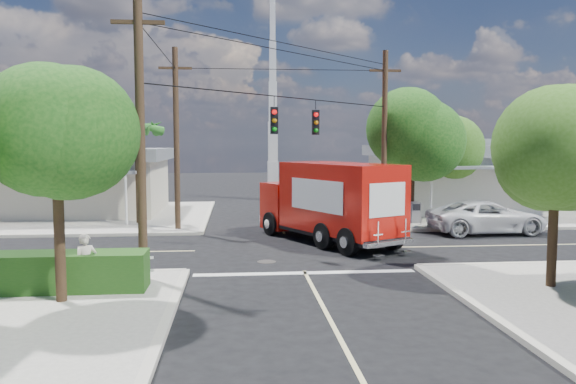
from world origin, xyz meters
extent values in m
plane|color=black|center=(0.00, 0.00, 0.00)|extent=(120.00, 120.00, 0.00)
cube|color=gray|center=(11.00, 11.00, 0.07)|extent=(14.00, 14.00, 0.14)
cube|color=beige|center=(4.00, 11.00, 0.07)|extent=(0.25, 14.00, 0.14)
cube|color=beige|center=(11.00, 4.00, 0.07)|extent=(14.00, 0.25, 0.14)
cube|color=gray|center=(-11.00, 11.00, 0.07)|extent=(14.00, 14.00, 0.14)
cube|color=beige|center=(-4.00, 11.00, 0.07)|extent=(0.25, 14.00, 0.14)
cube|color=beige|center=(-11.00, 4.00, 0.07)|extent=(14.00, 0.25, 0.14)
cube|color=beige|center=(4.00, -11.00, 0.07)|extent=(0.25, 14.00, 0.14)
cube|color=beige|center=(-4.00, -11.00, 0.07)|extent=(0.25, 14.00, 0.14)
cube|color=beige|center=(0.00, 10.00, 0.01)|extent=(0.12, 12.00, 0.01)
cube|color=beige|center=(0.00, -10.00, 0.01)|extent=(0.12, 12.00, 0.01)
cube|color=beige|center=(10.00, 0.00, 0.01)|extent=(12.00, 0.12, 0.01)
cube|color=beige|center=(-10.00, 0.00, 0.01)|extent=(12.00, 0.12, 0.01)
cube|color=silver|center=(0.00, -4.30, 0.01)|extent=(7.50, 0.40, 0.01)
cube|color=silver|center=(12.50, 12.00, 1.84)|extent=(11.00, 8.00, 3.40)
cube|color=gray|center=(12.50, 12.00, 3.89)|extent=(11.80, 8.80, 0.70)
cube|color=gray|center=(12.50, 12.00, 4.39)|extent=(6.05, 4.40, 0.50)
cube|color=gray|center=(12.50, 7.10, 3.04)|extent=(9.90, 1.80, 0.15)
cylinder|color=silver|center=(8.10, 6.30, 1.59)|extent=(0.12, 0.12, 2.90)
cube|color=beige|center=(-12.00, 12.50, 1.74)|extent=(10.00, 8.00, 3.20)
cube|color=gray|center=(-12.00, 12.50, 3.69)|extent=(10.80, 8.80, 0.70)
cube|color=gray|center=(-12.00, 12.50, 4.19)|extent=(5.50, 4.40, 0.50)
cube|color=gray|center=(-12.00, 7.60, 2.84)|extent=(9.00, 1.80, 0.15)
cylinder|color=silver|center=(-8.00, 6.80, 1.49)|extent=(0.12, 0.12, 2.70)
cube|color=silver|center=(0.50, 20.00, 1.50)|extent=(0.80, 0.80, 3.00)
cube|color=silver|center=(0.50, 20.00, 4.50)|extent=(0.70, 0.70, 3.00)
cube|color=silver|center=(0.50, 20.00, 7.50)|extent=(0.60, 0.60, 3.00)
cube|color=silver|center=(0.50, 20.00, 10.50)|extent=(0.50, 0.50, 3.00)
cube|color=silver|center=(0.50, 20.00, 13.50)|extent=(0.40, 0.40, 3.00)
cylinder|color=#422D1C|center=(-7.00, -7.50, 2.00)|extent=(0.28, 0.28, 3.71)
sphere|color=#134511|center=(-7.00, -7.50, 4.32)|extent=(3.71, 3.71, 3.71)
sphere|color=#134511|center=(-7.40, -7.30, 4.55)|extent=(3.02, 3.02, 3.02)
sphere|color=#134511|center=(-6.65, -7.80, 4.20)|extent=(3.25, 3.25, 3.25)
cylinder|color=#422D1C|center=(7.20, 6.80, 2.19)|extent=(0.28, 0.28, 4.10)
sphere|color=#134511|center=(7.20, 6.80, 4.75)|extent=(4.10, 4.10, 4.10)
sphere|color=#134511|center=(6.80, 7.00, 5.00)|extent=(3.33, 3.33, 3.33)
sphere|color=#134511|center=(7.55, 6.50, 4.62)|extent=(3.58, 3.58, 3.58)
cylinder|color=#422D1C|center=(9.80, 9.00, 1.93)|extent=(0.28, 0.28, 3.58)
sphere|color=#2E5A14|center=(9.80, 9.00, 4.17)|extent=(3.58, 3.58, 3.58)
sphere|color=#2E5A14|center=(9.40, 9.20, 4.40)|extent=(2.91, 2.91, 2.91)
sphere|color=#2E5A14|center=(10.15, 8.70, 4.06)|extent=(3.14, 3.14, 3.14)
cylinder|color=#422D1C|center=(7.00, -7.20, 1.87)|extent=(0.28, 0.28, 3.46)
sphere|color=#2E5A14|center=(7.00, -7.20, 4.03)|extent=(3.46, 3.46, 3.46)
sphere|color=#2E5A14|center=(6.60, -7.00, 4.24)|extent=(2.81, 2.81, 2.81)
sphere|color=#2E5A14|center=(7.35, -7.50, 3.92)|extent=(3.02, 3.02, 3.02)
cylinder|color=#422D1C|center=(-7.50, 7.50, 2.64)|extent=(0.24, 0.24, 5.00)
cone|color=#2A6F24|center=(-6.60, 7.50, 5.24)|extent=(0.50, 2.06, 0.98)
cone|color=#2A6F24|center=(-6.94, 8.20, 5.24)|extent=(1.92, 1.68, 0.98)
cone|color=#2A6F24|center=(-7.70, 8.38, 5.24)|extent=(2.12, 0.95, 0.98)
cone|color=#2A6F24|center=(-8.31, 7.89, 5.24)|extent=(1.34, 2.07, 0.98)
cone|color=#2A6F24|center=(-8.31, 7.11, 5.24)|extent=(1.34, 2.07, 0.98)
cone|color=#2A6F24|center=(-7.70, 6.62, 5.24)|extent=(2.12, 0.95, 0.98)
cone|color=#2A6F24|center=(-6.94, 6.80, 5.24)|extent=(1.92, 1.68, 0.98)
cylinder|color=#422D1C|center=(-9.50, 9.00, 2.44)|extent=(0.24, 0.24, 4.60)
cone|color=#2A6F24|center=(-8.60, 9.00, 4.84)|extent=(0.50, 2.06, 0.98)
cone|color=#2A6F24|center=(-8.94, 9.70, 4.84)|extent=(1.92, 1.68, 0.98)
cone|color=#2A6F24|center=(-9.70, 9.88, 4.84)|extent=(2.12, 0.95, 0.98)
cone|color=#2A6F24|center=(-10.31, 9.39, 4.84)|extent=(1.34, 2.07, 0.98)
cone|color=#2A6F24|center=(-10.31, 8.61, 4.84)|extent=(1.34, 2.07, 0.98)
cone|color=#2A6F24|center=(-9.70, 8.12, 4.84)|extent=(2.12, 0.95, 0.98)
cone|color=#2A6F24|center=(-8.94, 8.30, 4.84)|extent=(1.92, 1.68, 0.98)
cylinder|color=#473321|center=(-5.20, -5.20, 4.50)|extent=(0.28, 0.28, 9.00)
cube|color=#473321|center=(-5.20, -5.20, 8.00)|extent=(1.60, 0.12, 0.12)
cylinder|color=#473321|center=(5.20, 5.20, 4.50)|extent=(0.28, 0.28, 9.00)
cube|color=#473321|center=(5.20, 5.20, 8.00)|extent=(1.60, 0.12, 0.12)
cylinder|color=#473321|center=(-5.20, 5.20, 4.50)|extent=(0.28, 0.28, 9.00)
cube|color=#473321|center=(-5.20, 5.20, 8.00)|extent=(1.60, 0.12, 0.12)
cylinder|color=black|center=(0.00, 0.00, 6.20)|extent=(10.43, 10.43, 0.04)
cube|color=black|center=(-0.80, -0.80, 5.25)|extent=(0.30, 0.24, 1.05)
sphere|color=red|center=(-0.80, -0.94, 5.58)|extent=(0.20, 0.20, 0.20)
cube|color=black|center=(1.10, 1.10, 5.25)|extent=(0.30, 0.24, 1.05)
sphere|color=red|center=(1.10, 0.96, 5.58)|extent=(0.20, 0.20, 0.20)
cube|color=silver|center=(-7.80, -5.60, 0.49)|extent=(5.94, 0.05, 0.08)
cube|color=silver|center=(-7.80, -5.60, 0.89)|extent=(5.94, 0.05, 0.08)
cube|color=silver|center=(-5.00, -5.60, 0.64)|extent=(0.09, 0.06, 1.00)
cube|color=#1D4515|center=(-8.00, -6.40, 0.69)|extent=(6.20, 1.20, 1.10)
cube|color=red|center=(5.80, 6.20, 0.69)|extent=(0.50, 0.50, 1.10)
cube|color=#0D3195|center=(6.50, 6.20, 0.69)|extent=(0.50, 0.50, 1.10)
cube|color=slate|center=(7.20, 6.20, 0.69)|extent=(0.50, 0.50, 1.10)
cube|color=black|center=(1.71, 1.54, 0.55)|extent=(5.65, 8.03, 0.25)
cube|color=#B7120B|center=(0.30, 4.27, 1.36)|extent=(2.93, 2.62, 2.21)
cube|color=black|center=(-0.02, 4.89, 1.76)|extent=(1.99, 1.19, 0.95)
cube|color=silver|center=(-0.11, 5.07, 0.65)|extent=(2.11, 1.17, 0.35)
cube|color=#B7120B|center=(2.13, 0.74, 2.06)|extent=(4.91, 6.33, 2.91)
cube|color=white|center=(3.26, 1.33, 2.21)|extent=(1.68, 3.22, 1.31)
cube|color=white|center=(0.99, 0.16, 2.21)|extent=(1.68, 3.22, 1.31)
cube|color=white|center=(3.47, -1.87, 2.21)|extent=(1.62, 0.85, 1.31)
cube|color=silver|center=(3.53, -1.98, 0.55)|extent=(2.26, 1.33, 0.18)
cube|color=silver|center=(2.97, -2.42, 0.95)|extent=(0.43, 0.26, 1.00)
cube|color=silver|center=(4.22, -1.78, 0.95)|extent=(0.43, 0.26, 1.00)
cylinder|color=black|center=(-0.65, 3.60, 0.55)|extent=(0.79, 1.13, 1.11)
cylinder|color=black|center=(1.40, 4.66, 0.55)|extent=(0.79, 1.13, 1.11)
cylinder|color=black|center=(2.02, -1.57, 0.55)|extent=(0.79, 1.13, 1.11)
cylinder|color=black|center=(4.08, -0.51, 0.55)|extent=(0.79, 1.13, 1.11)
imported|color=silver|center=(9.83, 3.23, 0.79)|extent=(5.77, 2.87, 1.57)
imported|color=beige|center=(-6.55, -6.68, 0.98)|extent=(0.73, 0.66, 1.68)
camera|label=1|loc=(-2.29, -22.78, 4.38)|focal=35.00mm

